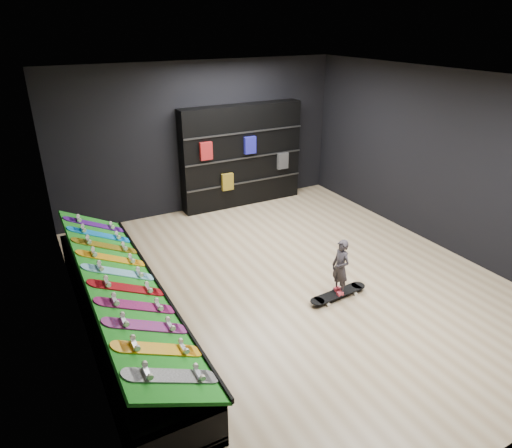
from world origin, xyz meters
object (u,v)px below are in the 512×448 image
display_rack (123,314)px  child (340,278)px  back_shelving (242,156)px  floor_skateboard (338,295)px

display_rack → child: child is taller
back_shelving → child: size_ratio=5.30×
display_rack → floor_skateboard: 3.01m
child → back_shelving: bearing=170.8°
back_shelving → child: 4.12m
back_shelving → floor_skateboard: 4.18m
floor_skateboard → child: size_ratio=1.95×
display_rack → child: size_ratio=8.96×
display_rack → back_shelving: 4.80m
back_shelving → floor_skateboard: bearing=-96.5°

